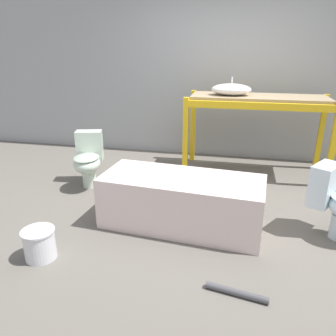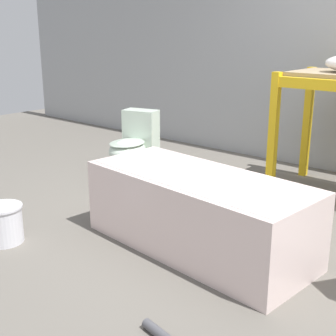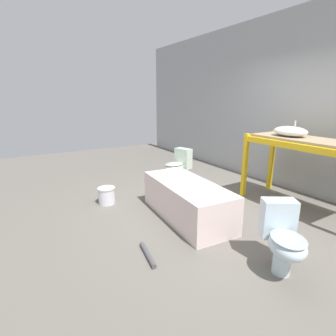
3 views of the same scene
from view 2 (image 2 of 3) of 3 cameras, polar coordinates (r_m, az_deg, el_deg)
The scene contains 4 objects.
ground_plane at distance 3.64m, azimuth 11.24°, elevation -7.41°, with size 12.00×12.00×0.00m, color #666059.
bathtub_main at distance 3.19m, azimuth 3.68°, elevation -4.74°, with size 1.65×0.80×0.53m.
toilet_far at distance 4.56m, azimuth -4.31°, elevation 2.82°, with size 0.48×0.65×0.70m.
bucket_white at distance 3.53m, azimuth -19.44°, elevation -6.34°, with size 0.28×0.28×0.27m.
Camera 2 is at (1.60, -2.93, 1.46)m, focal length 50.00 mm.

